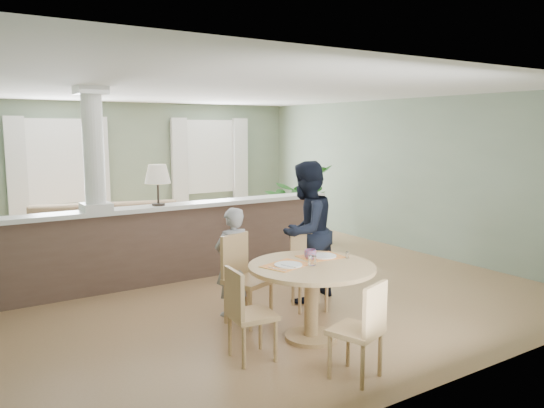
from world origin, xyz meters
TOP-DOWN VIEW (x-y plane):
  - ground at (0.00, 0.00)m, footprint 8.00×8.00m
  - room_shell at (-0.03, 0.63)m, footprint 7.02×8.02m
  - pony_wall at (-0.99, 0.20)m, footprint 5.32×0.38m
  - sofa at (-1.35, 1.83)m, footprint 3.39×2.04m
  - houseplant at (2.25, 1.47)m, footprint 1.72×1.65m
  - dining_table at (-0.48, -2.57)m, footprint 1.31×1.31m
  - chair_far_boy at (-0.81, -1.74)m, footprint 0.57×0.57m
  - chair_far_man at (0.09, -1.76)m, footprint 0.52×0.52m
  - chair_near at (-0.66, -3.55)m, footprint 0.50×0.50m
  - chair_side at (-1.31, -2.65)m, footprint 0.44×0.44m
  - child_person at (-0.82, -1.51)m, footprint 0.49×0.34m
  - man_person at (0.23, -1.52)m, footprint 1.05×0.95m

SIDE VIEW (x-z plane):
  - ground at x=0.00m, z-range 0.00..0.00m
  - sofa at x=-1.35m, z-range 0.00..0.93m
  - chair_near at x=-0.66m, z-range 0.05..0.92m
  - chair_side at x=-1.31m, z-range 0.05..0.93m
  - chair_far_man at x=0.09m, z-range 0.05..0.94m
  - chair_far_boy at x=-0.81m, z-range 0.05..1.04m
  - dining_table at x=-0.48m, z-range 0.18..1.07m
  - child_person at x=-0.82m, z-range 0.00..1.28m
  - pony_wall at x=-0.99m, z-range -0.64..2.06m
  - houseplant at x=2.25m, z-range 0.00..1.47m
  - man_person at x=0.23m, z-range 0.00..1.77m
  - room_shell at x=-0.03m, z-range 0.46..3.17m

